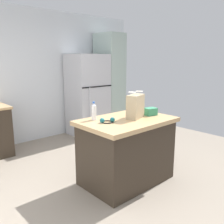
% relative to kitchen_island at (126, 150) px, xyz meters
% --- Properties ---
extents(ground, '(6.57, 6.57, 0.00)m').
position_rel_kitchen_island_xyz_m(ground, '(-0.27, -0.01, -0.45)').
color(ground, gray).
extents(back_wall, '(5.47, 0.13, 2.69)m').
position_rel_kitchen_island_xyz_m(back_wall, '(-0.28, 2.63, 0.89)').
color(back_wall, silver).
rests_on(back_wall, ground).
extents(kitchen_island, '(1.26, 0.85, 0.90)m').
position_rel_kitchen_island_xyz_m(kitchen_island, '(0.00, 0.00, 0.00)').
color(kitchen_island, '#33281E').
rests_on(kitchen_island, ground).
extents(refrigerator, '(0.81, 0.74, 1.80)m').
position_rel_kitchen_island_xyz_m(refrigerator, '(0.98, 2.20, 0.45)').
color(refrigerator, '#B7B7BC').
rests_on(refrigerator, ground).
extents(tall_cabinet, '(0.48, 0.66, 2.28)m').
position_rel_kitchen_island_xyz_m(tall_cabinet, '(1.64, 2.20, 0.69)').
color(tall_cabinet, '#9EB2A8').
rests_on(tall_cabinet, ground).
extents(shopping_bag, '(0.32, 0.24, 0.37)m').
position_rel_kitchen_island_xyz_m(shopping_bag, '(0.13, -0.03, 0.61)').
color(shopping_bag, tan).
rests_on(shopping_bag, kitchen_island).
extents(small_box, '(0.19, 0.16, 0.11)m').
position_rel_kitchen_island_xyz_m(small_box, '(0.43, -0.06, 0.50)').
color(small_box, '#388E66').
rests_on(small_box, kitchen_island).
extents(bottle, '(0.06, 0.06, 0.25)m').
position_rel_kitchen_island_xyz_m(bottle, '(-0.36, 0.26, 0.56)').
color(bottle, white).
rests_on(bottle, kitchen_island).
extents(ear_defenders, '(0.20, 0.20, 0.06)m').
position_rel_kitchen_island_xyz_m(ear_defenders, '(-0.32, 0.04, 0.47)').
color(ear_defenders, black).
rests_on(ear_defenders, kitchen_island).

